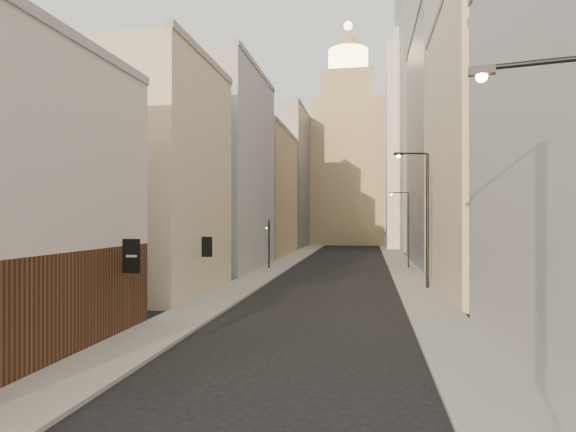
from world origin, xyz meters
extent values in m
cube|color=gray|center=(-6.50, 55.00, 0.07)|extent=(3.00, 140.00, 0.15)
cube|color=gray|center=(6.50, 55.00, 0.07)|extent=(3.00, 140.00, 0.15)
cube|color=#A0A0A5|center=(-8.20, 9.00, 12.10)|extent=(0.60, 16.00, 0.40)
cube|color=black|center=(-7.30, 14.00, 3.60)|extent=(0.80, 0.08, 1.50)
cube|color=black|center=(-7.30, 24.00, 3.40)|extent=(0.70, 0.08, 1.30)
cube|color=#BCAE8E|center=(-12.00, 26.00, 8.00)|extent=(8.00, 12.00, 16.00)
cube|color=#A0A0A5|center=(-12.00, 42.00, 10.00)|extent=(8.00, 16.00, 20.00)
cube|color=#9F885D|center=(-12.00, 60.00, 8.50)|extent=(8.00, 18.00, 17.00)
cube|color=gray|center=(-12.00, 80.00, 12.00)|extent=(8.00, 20.00, 24.00)
cube|color=#BCAE8E|center=(12.00, 30.00, 10.00)|extent=(8.00, 16.00, 20.00)
cube|color=gray|center=(12.00, 50.00, 13.00)|extent=(8.00, 20.00, 26.00)
cube|color=gray|center=(18.00, 78.00, 25.00)|extent=(20.00, 22.00, 50.00)
cube|color=#9F885D|center=(-1.00, 92.00, 14.00)|extent=(14.00, 14.00, 28.00)
cube|color=#9F885D|center=(-1.00, 92.00, 31.00)|extent=(10.00, 10.00, 6.00)
cylinder|color=#FFCC72|center=(-1.00, 92.00, 36.50)|extent=(8.00, 8.00, 5.00)
cone|color=#9F885D|center=(-1.00, 92.00, 41.00)|extent=(7.00, 7.00, 5.00)
sphere|color=#FFCC72|center=(-1.00, 92.00, 44.00)|extent=(1.80, 1.80, 1.80)
cube|color=silver|center=(10.00, 78.00, 17.00)|extent=(8.00, 8.00, 34.00)
cylinder|color=silver|center=(10.00, 78.00, 35.50)|extent=(6.00, 6.00, 3.00)
sphere|color=#A0A0A5|center=(10.00, 78.00, 38.00)|extent=(4.40, 4.40, 4.40)
cylinder|color=black|center=(10.00, 78.00, 40.50)|extent=(0.60, 0.60, 2.00)
cylinder|color=black|center=(6.00, 4.18, 8.22)|extent=(1.81, 0.48, 0.11)
cube|color=black|center=(5.11, 4.37, 8.18)|extent=(0.53, 0.30, 0.16)
sphere|color=#FF943F|center=(5.11, 4.37, 8.06)|extent=(0.22, 0.22, 0.22)
cylinder|color=black|center=(7.20, 30.73, 4.97)|extent=(0.22, 0.22, 9.95)
cylinder|color=black|center=(6.14, 30.40, 9.95)|extent=(2.15, 0.79, 0.13)
cube|color=black|center=(5.09, 30.07, 9.89)|extent=(0.65, 0.41, 0.20)
sphere|color=#FF943F|center=(5.09, 30.07, 9.75)|extent=(0.27, 0.27, 0.27)
cylinder|color=black|center=(7.02, 45.02, 3.93)|extent=(0.17, 0.17, 7.86)
cylinder|color=black|center=(6.15, 45.16, 7.86)|extent=(1.74, 0.38, 0.10)
cube|color=black|center=(5.29, 45.30, 7.81)|extent=(0.50, 0.27, 0.16)
sphere|color=#FF943F|center=(5.29, 45.30, 7.70)|extent=(0.21, 0.21, 0.21)
cylinder|color=black|center=(-7.08, 42.55, 2.50)|extent=(0.16, 0.16, 5.00)
imported|color=black|center=(-7.08, 42.55, 4.20)|extent=(0.49, 0.49, 1.29)
sphere|color=#19E533|center=(-7.33, 42.55, 4.20)|extent=(0.16, 0.16, 0.16)
camera|label=1|loc=(2.89, -5.58, 5.29)|focal=30.00mm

